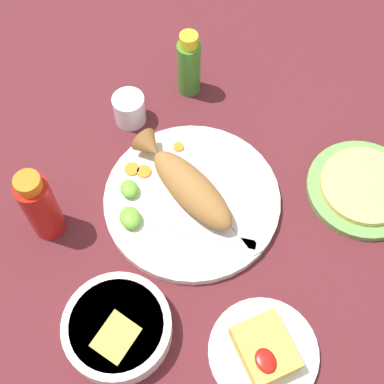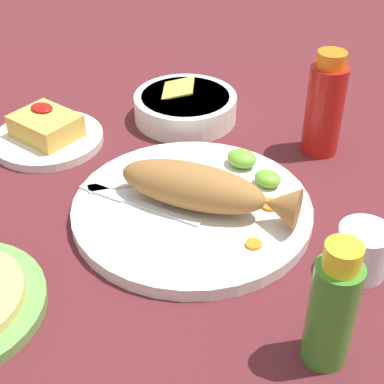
{
  "view_description": "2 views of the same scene",
  "coord_description": "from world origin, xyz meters",
  "px_view_note": "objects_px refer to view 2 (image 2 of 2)",
  "views": [
    {
      "loc": [
        0.43,
        -0.19,
        0.87
      ],
      "look_at": [
        0.0,
        0.0,
        0.04
      ],
      "focal_mm": 50.0,
      "sensor_mm": 36.0,
      "label": 1
    },
    {
      "loc": [
        -0.38,
        0.5,
        0.5
      ],
      "look_at": [
        0.0,
        0.0,
        0.04
      ],
      "focal_mm": 55.0,
      "sensor_mm": 36.0,
      "label": 2
    }
  ],
  "objects_px": {
    "side_plate_fries": "(48,139)",
    "hot_sauce_bottle_green": "(332,308)",
    "fork_near": "(130,201)",
    "guacamole_bowl": "(185,106)",
    "main_plate": "(192,209)",
    "salt_cup": "(362,253)",
    "fried_fish": "(204,189)",
    "hot_sauce_bottle_red": "(325,106)",
    "fork_far": "(144,180)"
  },
  "relations": [
    {
      "from": "side_plate_fries",
      "to": "hot_sauce_bottle_green",
      "type": "bearing_deg",
      "value": 168.69
    },
    {
      "from": "fork_near",
      "to": "guacamole_bowl",
      "type": "relative_size",
      "value": 1.06
    },
    {
      "from": "main_plate",
      "to": "salt_cup",
      "type": "xyz_separation_m",
      "value": [
        -0.23,
        -0.04,
        0.02
      ]
    },
    {
      "from": "fried_fish",
      "to": "side_plate_fries",
      "type": "bearing_deg",
      "value": -17.1
    },
    {
      "from": "hot_sauce_bottle_green",
      "to": "side_plate_fries",
      "type": "height_order",
      "value": "hot_sauce_bottle_green"
    },
    {
      "from": "hot_sauce_bottle_green",
      "to": "salt_cup",
      "type": "relative_size",
      "value": 2.36
    },
    {
      "from": "main_plate",
      "to": "hot_sauce_bottle_red",
      "type": "relative_size",
      "value": 1.97
    },
    {
      "from": "fried_fish",
      "to": "salt_cup",
      "type": "bearing_deg",
      "value": 171.86
    },
    {
      "from": "salt_cup",
      "to": "side_plate_fries",
      "type": "bearing_deg",
      "value": 3.28
    },
    {
      "from": "fork_near",
      "to": "hot_sauce_bottle_red",
      "type": "bearing_deg",
      "value": -121.82
    },
    {
      "from": "salt_cup",
      "to": "guacamole_bowl",
      "type": "relative_size",
      "value": 0.36
    },
    {
      "from": "main_plate",
      "to": "fork_near",
      "type": "height_order",
      "value": "fork_near"
    },
    {
      "from": "guacamole_bowl",
      "to": "main_plate",
      "type": "bearing_deg",
      "value": 130.1
    },
    {
      "from": "main_plate",
      "to": "fork_far",
      "type": "xyz_separation_m",
      "value": [
        0.09,
        -0.0,
        0.01
      ]
    },
    {
      "from": "main_plate",
      "to": "fork_near",
      "type": "bearing_deg",
      "value": 34.3
    },
    {
      "from": "side_plate_fries",
      "to": "salt_cup",
      "type": "bearing_deg",
      "value": -176.72
    },
    {
      "from": "main_plate",
      "to": "hot_sauce_bottle_red",
      "type": "xyz_separation_m",
      "value": [
        -0.06,
        -0.25,
        0.07
      ]
    },
    {
      "from": "hot_sauce_bottle_red",
      "to": "main_plate",
      "type": "bearing_deg",
      "value": 77.21
    },
    {
      "from": "hot_sauce_bottle_red",
      "to": "guacamole_bowl",
      "type": "distance_m",
      "value": 0.24
    },
    {
      "from": "salt_cup",
      "to": "hot_sauce_bottle_green",
      "type": "bearing_deg",
      "value": 100.29
    },
    {
      "from": "main_plate",
      "to": "side_plate_fries",
      "type": "xyz_separation_m",
      "value": [
        0.3,
        -0.01,
        -0.0
      ]
    },
    {
      "from": "main_plate",
      "to": "guacamole_bowl",
      "type": "height_order",
      "value": "guacamole_bowl"
    },
    {
      "from": "hot_sauce_bottle_red",
      "to": "salt_cup",
      "type": "relative_size",
      "value": 2.59
    },
    {
      "from": "fried_fish",
      "to": "guacamole_bowl",
      "type": "relative_size",
      "value": 1.43
    },
    {
      "from": "side_plate_fries",
      "to": "fork_far",
      "type": "bearing_deg",
      "value": 178.47
    },
    {
      "from": "side_plate_fries",
      "to": "hot_sauce_bottle_red",
      "type": "bearing_deg",
      "value": -145.13
    },
    {
      "from": "fork_far",
      "to": "side_plate_fries",
      "type": "distance_m",
      "value": 0.21
    },
    {
      "from": "fork_far",
      "to": "fork_near",
      "type": "bearing_deg",
      "value": 56.06
    },
    {
      "from": "hot_sauce_bottle_green",
      "to": "main_plate",
      "type": "bearing_deg",
      "value": -22.36
    },
    {
      "from": "main_plate",
      "to": "fork_far",
      "type": "distance_m",
      "value": 0.09
    },
    {
      "from": "side_plate_fries",
      "to": "guacamole_bowl",
      "type": "relative_size",
      "value": 1.01
    },
    {
      "from": "main_plate",
      "to": "fork_near",
      "type": "relative_size",
      "value": 1.75
    },
    {
      "from": "hot_sauce_bottle_red",
      "to": "side_plate_fries",
      "type": "bearing_deg",
      "value": 34.87
    },
    {
      "from": "fork_far",
      "to": "side_plate_fries",
      "type": "relative_size",
      "value": 0.89
    },
    {
      "from": "fried_fish",
      "to": "hot_sauce_bottle_red",
      "type": "height_order",
      "value": "hot_sauce_bottle_red"
    },
    {
      "from": "main_plate",
      "to": "side_plate_fries",
      "type": "distance_m",
      "value": 0.3
    },
    {
      "from": "hot_sauce_bottle_green",
      "to": "guacamole_bowl",
      "type": "height_order",
      "value": "hot_sauce_bottle_green"
    },
    {
      "from": "fork_far",
      "to": "guacamole_bowl",
      "type": "height_order",
      "value": "guacamole_bowl"
    },
    {
      "from": "main_plate",
      "to": "hot_sauce_bottle_green",
      "type": "relative_size",
      "value": 2.16
    },
    {
      "from": "fork_near",
      "to": "salt_cup",
      "type": "distance_m",
      "value": 0.31
    },
    {
      "from": "main_plate",
      "to": "salt_cup",
      "type": "relative_size",
      "value": 5.1
    },
    {
      "from": "hot_sauce_bottle_red",
      "to": "salt_cup",
      "type": "bearing_deg",
      "value": 127.65
    },
    {
      "from": "side_plate_fries",
      "to": "main_plate",
      "type": "bearing_deg",
      "value": 178.74
    },
    {
      "from": "fork_far",
      "to": "salt_cup",
      "type": "distance_m",
      "value": 0.31
    },
    {
      "from": "hot_sauce_bottle_red",
      "to": "hot_sauce_bottle_green",
      "type": "xyz_separation_m",
      "value": [
        -0.19,
        0.36,
        -0.01
      ]
    },
    {
      "from": "salt_cup",
      "to": "guacamole_bowl",
      "type": "distance_m",
      "value": 0.43
    },
    {
      "from": "fork_far",
      "to": "side_plate_fries",
      "type": "height_order",
      "value": "fork_far"
    },
    {
      "from": "guacamole_bowl",
      "to": "fried_fish",
      "type": "bearing_deg",
      "value": 133.18
    },
    {
      "from": "fried_fish",
      "to": "salt_cup",
      "type": "relative_size",
      "value": 3.92
    },
    {
      "from": "fried_fish",
      "to": "fork_far",
      "type": "distance_m",
      "value": 0.11
    }
  ]
}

